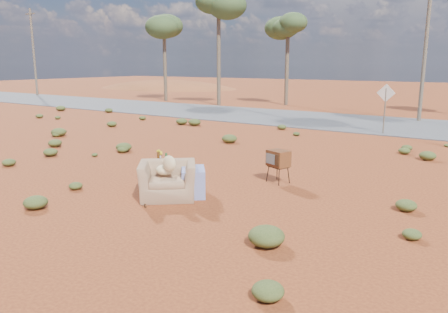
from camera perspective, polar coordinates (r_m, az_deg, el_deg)
The scene contains 14 objects.
ground at distance 10.31m, azimuth -4.92°, elevation -5.26°, with size 140.00×140.00×0.00m, color #97451E.
highway at distance 23.70m, azimuth 18.26°, elevation 4.12°, with size 140.00×7.00×0.04m, color #565659.
dirt_mound at distance 55.26m, azimuth -7.47°, elevation 8.85°, with size 26.00×18.00×2.00m, color #9B4C25.
armchair at distance 10.19m, azimuth -6.76°, elevation -2.46°, with size 1.62×1.68×1.12m.
tv_unit at distance 11.40m, azimuth 7.10°, elevation -0.30°, with size 0.65×0.59×0.86m.
side_table at distance 10.90m, azimuth -8.26°, elevation -0.63°, with size 0.50×0.50×0.94m.
rusty_bar at distance 10.46m, azimuth -10.41°, elevation -5.04°, with size 0.05×0.05×1.70m, color #452412.
road_sign at distance 20.29m, azimuth 20.34°, elevation 6.94°, with size 0.78×0.06×2.19m.
eucalyptus_far_left at distance 36.85m, azimuth -7.86°, elevation 16.49°, with size 3.20×3.20×7.10m.
eucalyptus_left at distance 32.50m, azimuth -0.72°, elevation 18.93°, with size 3.20×3.20×8.10m.
eucalyptus_near_left at distance 32.97m, azimuth 8.36°, elevation 16.14°, with size 3.20×3.20×6.60m.
utility_pole_west at distance 45.73m, azimuth -23.62°, elevation 12.50°, with size 1.40×0.20×8.00m.
utility_pole_center at distance 25.55m, azimuth 24.89°, elevation 13.45°, with size 1.40×0.20×8.00m.
scrub_patch at distance 14.27m, azimuth 3.49°, elevation 0.24°, with size 17.49×8.07×0.33m.
Camera 1 is at (6.15, -7.69, 3.08)m, focal length 35.00 mm.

